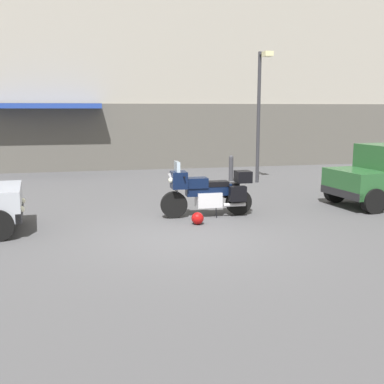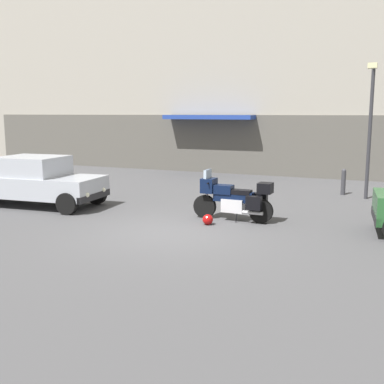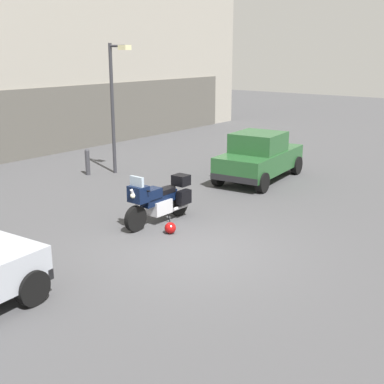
{
  "view_description": "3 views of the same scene",
  "coord_description": "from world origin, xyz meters",
  "px_view_note": "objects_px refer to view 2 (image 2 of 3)",
  "views": [
    {
      "loc": [
        -1.95,
        -9.26,
        2.59
      ],
      "look_at": [
        0.33,
        0.66,
        0.82
      ],
      "focal_mm": 44.97,
      "sensor_mm": 36.0,
      "label": 1
    },
    {
      "loc": [
        4.97,
        -10.15,
        2.9
      ],
      "look_at": [
        0.22,
        0.75,
        0.9
      ],
      "focal_mm": 44.05,
      "sensor_mm": 36.0,
      "label": 2
    },
    {
      "loc": [
        -8.21,
        -6.53,
        4.28
      ],
      "look_at": [
        0.91,
        0.67,
        1.03
      ],
      "focal_mm": 47.6,
      "sensor_mm": 36.0,
      "label": 3
    }
  ],
  "objects_px": {
    "motorcycle": "(234,198)",
    "car_sedan_far": "(33,181)",
    "helmet": "(208,220)",
    "streetlamp_curbside": "(370,117)",
    "bollard_curbside": "(343,181)"
  },
  "relations": [
    {
      "from": "car_sedan_far",
      "to": "streetlamp_curbside",
      "type": "height_order",
      "value": "streetlamp_curbside"
    },
    {
      "from": "motorcycle",
      "to": "bollard_curbside",
      "type": "relative_size",
      "value": 2.41
    },
    {
      "from": "car_sedan_far",
      "to": "bollard_curbside",
      "type": "relative_size",
      "value": 4.99
    },
    {
      "from": "motorcycle",
      "to": "streetlamp_curbside",
      "type": "bearing_deg",
      "value": -122.34
    },
    {
      "from": "streetlamp_curbside",
      "to": "bollard_curbside",
      "type": "xyz_separation_m",
      "value": [
        -0.81,
        0.68,
        -2.27
      ]
    },
    {
      "from": "motorcycle",
      "to": "car_sedan_far",
      "type": "height_order",
      "value": "car_sedan_far"
    },
    {
      "from": "streetlamp_curbside",
      "to": "bollard_curbside",
      "type": "distance_m",
      "value": 2.5
    },
    {
      "from": "helmet",
      "to": "bollard_curbside",
      "type": "xyz_separation_m",
      "value": [
        2.75,
        6.21,
        0.36
      ]
    },
    {
      "from": "helmet",
      "to": "streetlamp_curbside",
      "type": "bearing_deg",
      "value": 57.26
    },
    {
      "from": "helmet",
      "to": "streetlamp_curbside",
      "type": "xyz_separation_m",
      "value": [
        3.56,
        5.53,
        2.62
      ]
    },
    {
      "from": "streetlamp_curbside",
      "to": "bollard_curbside",
      "type": "relative_size",
      "value": 4.8
    },
    {
      "from": "motorcycle",
      "to": "helmet",
      "type": "relative_size",
      "value": 8.08
    },
    {
      "from": "car_sedan_far",
      "to": "motorcycle",
      "type": "bearing_deg",
      "value": -0.45
    },
    {
      "from": "motorcycle",
      "to": "helmet",
      "type": "distance_m",
      "value": 1.01
    },
    {
      "from": "motorcycle",
      "to": "streetlamp_curbside",
      "type": "xyz_separation_m",
      "value": [
        3.1,
        4.77,
        2.14
      ]
    }
  ]
}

